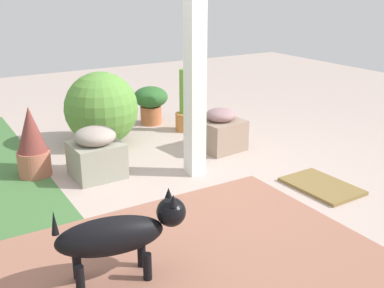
% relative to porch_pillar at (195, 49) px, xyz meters
% --- Properties ---
extents(ground_plane, '(12.00, 12.00, 0.00)m').
position_rel_porch_pillar_xyz_m(ground_plane, '(-0.27, 0.18, -1.14)').
color(ground_plane, '#B6A297').
extents(brick_path, '(1.80, 2.40, 0.02)m').
position_rel_porch_pillar_xyz_m(brick_path, '(-1.26, 0.81, -1.13)').
color(brick_path, '#99634F').
rests_on(brick_path, ground).
extents(porch_pillar, '(0.15, 0.15, 2.29)m').
position_rel_porch_pillar_xyz_m(porch_pillar, '(0.00, 0.00, 0.00)').
color(porch_pillar, white).
rests_on(porch_pillar, ground).
extents(stone_planter_nearest, '(0.46, 0.48, 0.45)m').
position_rel_porch_pillar_xyz_m(stone_planter_nearest, '(0.41, -0.57, -0.94)').
color(stone_planter_nearest, gray).
rests_on(stone_planter_nearest, ground).
extents(stone_planter_mid, '(0.42, 0.45, 0.47)m').
position_rel_porch_pillar_xyz_m(stone_planter_mid, '(0.40, 0.80, -0.92)').
color(stone_planter_mid, gray).
rests_on(stone_planter_mid, ground).
extents(round_shrub, '(0.79, 0.79, 0.79)m').
position_rel_porch_pillar_xyz_m(round_shrub, '(1.24, 0.42, -0.75)').
color(round_shrub, '#588E39').
rests_on(round_shrub, ground).
extents(terracotta_pot_broad, '(0.42, 0.42, 0.47)m').
position_rel_porch_pillar_xyz_m(terracotta_pot_broad, '(1.65, -0.37, -0.86)').
color(terracotta_pot_broad, '#B5643D').
rests_on(terracotta_pot_broad, ground).
extents(terracotta_pot_spiky, '(0.29, 0.29, 0.65)m').
position_rel_porch_pillar_xyz_m(terracotta_pot_spiky, '(0.71, 1.28, -0.83)').
color(terracotta_pot_spiky, '#BB6751').
rests_on(terracotta_pot_spiky, ground).
extents(terracotta_pot_tall, '(0.22, 0.22, 0.73)m').
position_rel_porch_pillar_xyz_m(terracotta_pot_tall, '(1.18, -0.59, -0.88)').
color(terracotta_pot_tall, '#C6773E').
rests_on(terracotta_pot_tall, ground).
extents(dog, '(0.34, 0.77, 0.53)m').
position_rel_porch_pillar_xyz_m(dog, '(-1.17, 1.23, -0.84)').
color(dog, black).
rests_on(dog, ground).
extents(doormat, '(0.65, 0.45, 0.03)m').
position_rel_porch_pillar_xyz_m(doormat, '(-0.85, -0.76, -1.13)').
color(doormat, olive).
rests_on(doormat, ground).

